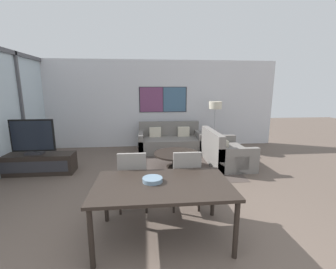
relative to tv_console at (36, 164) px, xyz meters
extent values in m
cube|color=silver|center=(2.84, 2.28, 1.17)|extent=(7.99, 0.06, 2.80)
cube|color=#2D2D33|center=(3.08, 2.24, 1.32)|extent=(1.55, 0.01, 0.82)
cube|color=#753D66|center=(2.70, 2.24, 1.32)|extent=(0.74, 0.02, 0.78)
cube|color=#426684|center=(3.46, 2.24, 1.32)|extent=(0.74, 0.02, 0.78)
cube|color=#515156|center=(-0.63, 0.92, 1.17)|extent=(0.07, 0.08, 2.80)
cube|color=#473D38|center=(3.24, 0.08, -0.22)|extent=(2.84, 2.07, 0.01)
cube|color=black|center=(0.00, 0.00, 0.00)|extent=(1.69, 0.47, 0.45)
cube|color=#2D2D33|center=(0.00, -0.24, 0.00)|extent=(1.56, 0.01, 0.25)
cube|color=#2D2D33|center=(0.00, 0.00, 0.25)|extent=(0.36, 0.20, 0.05)
cube|color=#2D2D33|center=(0.00, 0.00, 0.32)|extent=(0.06, 0.03, 0.08)
cube|color=black|center=(0.00, 0.00, 0.66)|extent=(0.93, 0.04, 0.72)
cube|color=black|center=(0.00, -0.02, 0.66)|extent=(0.87, 0.01, 0.65)
cube|color=slate|center=(3.24, 1.53, -0.02)|extent=(1.91, 0.96, 0.42)
cube|color=slate|center=(3.24, 1.93, 0.21)|extent=(1.91, 0.16, 0.87)
cube|color=slate|center=(2.35, 1.53, 0.07)|extent=(0.14, 0.96, 0.60)
cube|color=slate|center=(4.12, 1.53, 0.07)|extent=(0.14, 0.96, 0.60)
cube|color=beige|center=(2.79, 1.75, 0.34)|extent=(0.36, 0.12, 0.30)
cube|color=beige|center=(3.69, 1.75, 0.34)|extent=(0.36, 0.12, 0.30)
cube|color=slate|center=(4.57, 0.24, -0.02)|extent=(0.96, 1.54, 0.42)
cube|color=slate|center=(4.17, 0.24, 0.21)|extent=(0.16, 1.54, 0.87)
cube|color=slate|center=(4.57, -0.46, 0.07)|extent=(0.96, 0.14, 0.60)
cube|color=slate|center=(4.57, 0.94, 0.07)|extent=(0.96, 0.14, 0.60)
cube|color=beige|center=(4.35, -0.11, 0.34)|extent=(0.12, 0.36, 0.30)
cylinder|color=black|center=(3.24, 0.08, -0.21)|extent=(0.49, 0.49, 0.03)
cylinder|color=black|center=(3.24, 0.08, -0.06)|extent=(0.20, 0.20, 0.33)
cylinder|color=black|center=(3.24, 0.08, 0.12)|extent=(1.10, 1.10, 0.04)
cube|color=black|center=(2.71, -2.52, 0.50)|extent=(1.70, 1.01, 0.04)
cylinder|color=black|center=(1.92, -2.97, 0.13)|extent=(0.06, 0.06, 0.71)
cylinder|color=black|center=(3.50, -2.97, 0.13)|extent=(0.06, 0.06, 0.71)
cylinder|color=black|center=(1.92, -2.08, 0.13)|extent=(0.06, 0.06, 0.71)
cylinder|color=black|center=(3.50, -2.08, 0.13)|extent=(0.06, 0.06, 0.71)
cube|color=gray|center=(2.30, -1.73, 0.20)|extent=(0.46, 0.46, 0.06)
cube|color=gray|center=(2.30, -1.93, 0.49)|extent=(0.42, 0.05, 0.52)
cylinder|color=black|center=(2.10, -1.93, -0.03)|extent=(0.04, 0.04, 0.40)
cylinder|color=black|center=(2.50, -1.93, -0.03)|extent=(0.04, 0.04, 0.40)
cylinder|color=black|center=(2.10, -1.53, -0.03)|extent=(0.04, 0.04, 0.40)
cylinder|color=black|center=(2.50, -1.53, -0.03)|extent=(0.04, 0.04, 0.40)
cube|color=gray|center=(3.13, -1.76, 0.20)|extent=(0.46, 0.46, 0.06)
cube|color=gray|center=(3.13, -1.96, 0.49)|extent=(0.42, 0.05, 0.52)
cylinder|color=black|center=(2.93, -1.96, -0.03)|extent=(0.04, 0.04, 0.40)
cylinder|color=black|center=(3.33, -1.96, -0.03)|extent=(0.04, 0.04, 0.40)
cylinder|color=black|center=(2.93, -1.56, -0.03)|extent=(0.04, 0.04, 0.40)
cylinder|color=black|center=(3.33, -1.56, -0.03)|extent=(0.04, 0.04, 0.40)
cylinder|color=slate|center=(2.59, -2.46, 0.55)|extent=(0.25, 0.25, 0.05)
torus|color=slate|center=(2.59, -2.46, 0.57)|extent=(0.26, 0.26, 0.02)
cylinder|color=#2D2D33|center=(4.61, 1.53, -0.21)|extent=(0.28, 0.28, 0.02)
cylinder|color=#B7B7BC|center=(4.61, 1.53, 0.44)|extent=(0.03, 0.03, 1.28)
cylinder|color=beige|center=(4.61, 1.53, 1.18)|extent=(0.39, 0.39, 0.22)
camera|label=1|loc=(2.53, -5.13, 1.68)|focal=24.00mm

